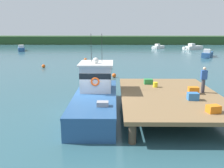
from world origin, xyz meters
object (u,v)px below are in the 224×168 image
object	(u,v)px
crate_single_by_cleat	(193,90)
mooring_buoy_channel_marker	(44,66)
mooring_buoy_inshore	(111,67)
bait_bucket	(155,85)
moored_boat_mid_harbor	(21,49)
deckhand_by_the_boat	(204,79)
moored_boat_off_the_point	(158,47)
main_fishing_boat	(96,95)
crate_stack_near_edge	(148,81)
moored_boat_far_right	(207,54)
mooring_buoy_spare_mooring	(85,60)
crate_single_far	(193,96)
mooring_buoy_outer	(114,75)
crate_stack_mid_dock	(213,109)
moored_boat_near_channel	(193,47)

from	to	relation	value
crate_single_by_cleat	mooring_buoy_channel_marker	world-z (taller)	crate_single_by_cleat
mooring_buoy_inshore	bait_bucket	bearing A→B (deg)	-76.79
crate_single_by_cleat	moored_boat_mid_harbor	distance (m)	46.91
deckhand_by_the_boat	moored_boat_mid_harbor	world-z (taller)	deckhand_by_the_boat
deckhand_by_the_boat	moored_boat_off_the_point	xyz separation A→B (m)	(5.13, 45.29, -1.67)
main_fishing_boat	crate_stack_near_edge	distance (m)	4.32
moored_boat_far_right	mooring_buoy_spare_mooring	size ratio (longest dim) A/B	11.14
deckhand_by_the_boat	main_fishing_boat	bearing A→B (deg)	-179.89
crate_single_far	deckhand_by_the_boat	world-z (taller)	deckhand_by_the_boat
crate_single_far	deckhand_by_the_boat	distance (m)	2.03
main_fishing_boat	mooring_buoy_spare_mooring	world-z (taller)	main_fishing_boat
moored_boat_mid_harbor	mooring_buoy_outer	world-z (taller)	moored_boat_mid_harbor
moored_boat_far_right	mooring_buoy_channel_marker	world-z (taller)	moored_boat_far_right
moored_boat_far_right	crate_single_by_cleat	bearing A→B (deg)	-111.99
moored_boat_mid_harbor	mooring_buoy_spare_mooring	world-z (taller)	moored_boat_mid_harbor
moored_boat_off_the_point	mooring_buoy_spare_mooring	world-z (taller)	moored_boat_off_the_point
crate_single_far	moored_boat_off_the_point	distance (m)	47.29
crate_single_far	deckhand_by_the_boat	xyz separation A→B (m)	(1.11, 1.57, 0.65)
moored_boat_mid_harbor	crate_single_by_cleat	bearing A→B (deg)	-56.86
mooring_buoy_spare_mooring	mooring_buoy_outer	bearing A→B (deg)	-70.08
moored_boat_mid_harbor	mooring_buoy_inshore	size ratio (longest dim) A/B	12.25
mooring_buoy_spare_mooring	mooring_buoy_outer	distance (m)	13.17
crate_stack_near_edge	mooring_buoy_channel_marker	size ratio (longest dim) A/B	1.29
crate_stack_near_edge	moored_boat_off_the_point	distance (m)	43.76
crate_stack_near_edge	mooring_buoy_inshore	distance (m)	13.56
crate_single_far	deckhand_by_the_boat	bearing A→B (deg)	54.82
mooring_buoy_channel_marker	mooring_buoy_spare_mooring	bearing A→B (deg)	53.67
crate_stack_mid_dock	bait_bucket	size ratio (longest dim) A/B	1.76
crate_single_by_cleat	moored_boat_near_channel	xyz separation A→B (m)	(13.47, 42.86, -0.92)
bait_bucket	mooring_buoy_channel_marker	xyz separation A→B (m)	(-12.05, 14.89, -1.14)
moored_boat_off_the_point	mooring_buoy_spare_mooring	bearing A→B (deg)	-123.93
main_fishing_boat	mooring_buoy_inshore	world-z (taller)	main_fishing_boat
crate_stack_mid_dock	main_fishing_boat	bearing A→B (deg)	148.70
mooring_buoy_channel_marker	crate_stack_near_edge	bearing A→B (deg)	-50.03
crate_single_by_cleat	mooring_buoy_outer	size ratio (longest dim) A/B	1.34
mooring_buoy_inshore	crate_stack_mid_dock	bearing A→B (deg)	-74.56
crate_single_by_cleat	moored_boat_far_right	distance (m)	30.91
mooring_buoy_spare_mooring	mooring_buoy_channel_marker	bearing A→B (deg)	-126.33
moored_boat_off_the_point	moored_boat_mid_harbor	distance (m)	32.05
main_fishing_boat	mooring_buoy_spare_mooring	size ratio (longest dim) A/B	20.49
crate_stack_near_edge	deckhand_by_the_boat	bearing A→B (deg)	-36.88
crate_single_by_cleat	moored_boat_far_right	xyz separation A→B (m)	(11.57, 28.65, -0.93)
moored_boat_far_right	mooring_buoy_inshore	distance (m)	21.30
crate_stack_mid_dock	bait_bucket	world-z (taller)	crate_stack_mid_dock
crate_single_by_cleat	bait_bucket	xyz separation A→B (m)	(-2.07, 1.64, -0.04)
mooring_buoy_spare_mooring	moored_boat_off_the_point	bearing A→B (deg)	56.07
crate_single_by_cleat	mooring_buoy_channel_marker	distance (m)	21.77
deckhand_by_the_boat	mooring_buoy_channel_marker	xyz separation A→B (m)	(-14.79, 16.28, -1.83)
main_fishing_boat	bait_bucket	distance (m)	4.23
main_fishing_boat	mooring_buoy_spare_mooring	distance (m)	22.96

